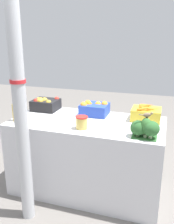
{
  "coord_description": "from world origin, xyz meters",
  "views": [
    {
      "loc": [
        0.78,
        -2.41,
        1.73
      ],
      "look_at": [
        0.0,
        0.0,
        0.93
      ],
      "focal_mm": 40.0,
      "sensor_mm": 36.0,
      "label": 1
    }
  ],
  "objects_px": {
    "broccoli_pile": "(144,128)",
    "pickle_jar": "(82,122)",
    "support_pole": "(18,82)",
    "juice_bottle_golden": "(16,111)",
    "juice_bottle_amber": "(23,112)",
    "orange_crate": "(94,108)",
    "sparrow_bird": "(148,115)",
    "carrot_crate": "(146,114)",
    "apple_crate": "(45,104)"
  },
  "relations": [
    {
      "from": "broccoli_pile",
      "to": "pickle_jar",
      "type": "distance_m",
      "value": 0.61
    },
    {
      "from": "support_pole",
      "to": "juice_bottle_golden",
      "type": "relative_size",
      "value": 10.34
    },
    {
      "from": "broccoli_pile",
      "to": "juice_bottle_golden",
      "type": "distance_m",
      "value": 1.35
    },
    {
      "from": "support_pole",
      "to": "juice_bottle_amber",
      "type": "xyz_separation_m",
      "value": [
        -0.23,
        0.4,
        -0.4
      ]
    },
    {
      "from": "orange_crate",
      "to": "sparrow_bird",
      "type": "bearing_deg",
      "value": -38.07
    },
    {
      "from": "support_pole",
      "to": "broccoli_pile",
      "type": "relative_size",
      "value": 10.29
    },
    {
      "from": "carrot_crate",
      "to": "orange_crate",
      "type": "bearing_deg",
      "value": 179.78
    },
    {
      "from": "pickle_jar",
      "to": "broccoli_pile",
      "type": "bearing_deg",
      "value": -3.1
    },
    {
      "from": "orange_crate",
      "to": "juice_bottle_amber",
      "type": "distance_m",
      "value": 0.8
    },
    {
      "from": "support_pole",
      "to": "juice_bottle_golden",
      "type": "distance_m",
      "value": 0.65
    },
    {
      "from": "orange_crate",
      "to": "pickle_jar",
      "type": "distance_m",
      "value": 0.47
    },
    {
      "from": "sparrow_bird",
      "to": "apple_crate",
      "type": "bearing_deg",
      "value": 130.08
    },
    {
      "from": "broccoli_pile",
      "to": "pickle_jar",
      "type": "height_order",
      "value": "broccoli_pile"
    },
    {
      "from": "support_pole",
      "to": "juice_bottle_golden",
      "type": "xyz_separation_m",
      "value": [
        -0.32,
        0.4,
        -0.4
      ]
    },
    {
      "from": "carrot_crate",
      "to": "broccoli_pile",
      "type": "xyz_separation_m",
      "value": [
        0.03,
        -0.5,
        0.02
      ]
    },
    {
      "from": "broccoli_pile",
      "to": "pickle_jar",
      "type": "bearing_deg",
      "value": 176.9
    },
    {
      "from": "support_pole",
      "to": "broccoli_pile",
      "type": "xyz_separation_m",
      "value": [
        1.03,
        0.36,
        -0.42
      ]
    },
    {
      "from": "juice_bottle_golden",
      "to": "juice_bottle_amber",
      "type": "xyz_separation_m",
      "value": [
        0.09,
        -0.0,
        -0.0
      ]
    },
    {
      "from": "carrot_crate",
      "to": "juice_bottle_amber",
      "type": "distance_m",
      "value": 1.32
    },
    {
      "from": "support_pole",
      "to": "broccoli_pile",
      "type": "bearing_deg",
      "value": 19.23
    },
    {
      "from": "apple_crate",
      "to": "juice_bottle_golden",
      "type": "xyz_separation_m",
      "value": [
        -0.11,
        -0.45,
        0.03
      ]
    },
    {
      "from": "broccoli_pile",
      "to": "juice_bottle_amber",
      "type": "distance_m",
      "value": 1.26
    },
    {
      "from": "carrot_crate",
      "to": "pickle_jar",
      "type": "bearing_deg",
      "value": -141.21
    },
    {
      "from": "support_pole",
      "to": "juice_bottle_amber",
      "type": "height_order",
      "value": "support_pole"
    },
    {
      "from": "orange_crate",
      "to": "broccoli_pile",
      "type": "xyz_separation_m",
      "value": [
        0.62,
        -0.5,
        0.02
      ]
    },
    {
      "from": "support_pole",
      "to": "broccoli_pile",
      "type": "distance_m",
      "value": 1.17
    },
    {
      "from": "broccoli_pile",
      "to": "orange_crate",
      "type": "bearing_deg",
      "value": 141.0
    },
    {
      "from": "pickle_jar",
      "to": "support_pole",
      "type": "bearing_deg",
      "value": -137.4
    },
    {
      "from": "orange_crate",
      "to": "sparrow_bird",
      "type": "relative_size",
      "value": 2.46
    },
    {
      "from": "support_pole",
      "to": "pickle_jar",
      "type": "height_order",
      "value": "support_pole"
    },
    {
      "from": "support_pole",
      "to": "juice_bottle_amber",
      "type": "relative_size",
      "value": 10.25
    },
    {
      "from": "carrot_crate",
      "to": "sparrow_bird",
      "type": "xyz_separation_m",
      "value": [
        0.05,
        -0.5,
        0.15
      ]
    },
    {
      "from": "broccoli_pile",
      "to": "juice_bottle_amber",
      "type": "height_order",
      "value": "juice_bottle_amber"
    },
    {
      "from": "apple_crate",
      "to": "pickle_jar",
      "type": "height_order",
      "value": "apple_crate"
    },
    {
      "from": "orange_crate",
      "to": "pickle_jar",
      "type": "xyz_separation_m",
      "value": [
        0.01,
        -0.47,
        -0.01
      ]
    },
    {
      "from": "juice_bottle_amber",
      "to": "pickle_jar",
      "type": "xyz_separation_m",
      "value": [
        0.66,
        -0.0,
        -0.04
      ]
    },
    {
      "from": "apple_crate",
      "to": "broccoli_pile",
      "type": "bearing_deg",
      "value": -21.49
    },
    {
      "from": "carrot_crate",
      "to": "juice_bottle_amber",
      "type": "bearing_deg",
      "value": -159.49
    },
    {
      "from": "juice_bottle_golden",
      "to": "juice_bottle_amber",
      "type": "relative_size",
      "value": 0.99
    },
    {
      "from": "support_pole",
      "to": "sparrow_bird",
      "type": "relative_size",
      "value": 21.54
    },
    {
      "from": "pickle_jar",
      "to": "apple_crate",
      "type": "bearing_deg",
      "value": 144.41
    },
    {
      "from": "juice_bottle_golden",
      "to": "sparrow_bird",
      "type": "distance_m",
      "value": 1.38
    },
    {
      "from": "juice_bottle_amber",
      "to": "sparrow_bird",
      "type": "distance_m",
      "value": 1.29
    },
    {
      "from": "apple_crate",
      "to": "carrot_crate",
      "type": "distance_m",
      "value": 1.22
    },
    {
      "from": "juice_bottle_golden",
      "to": "sparrow_bird",
      "type": "relative_size",
      "value": 2.08
    },
    {
      "from": "support_pole",
      "to": "carrot_crate",
      "type": "xyz_separation_m",
      "value": [
        1.01,
        0.86,
        -0.44
      ]
    },
    {
      "from": "broccoli_pile",
      "to": "sparrow_bird",
      "type": "height_order",
      "value": "sparrow_bird"
    },
    {
      "from": "carrot_crate",
      "to": "juice_bottle_golden",
      "type": "relative_size",
      "value": 1.18
    },
    {
      "from": "apple_crate",
      "to": "orange_crate",
      "type": "distance_m",
      "value": 0.63
    },
    {
      "from": "broccoli_pile",
      "to": "sparrow_bird",
      "type": "relative_size",
      "value": 2.09
    }
  ]
}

